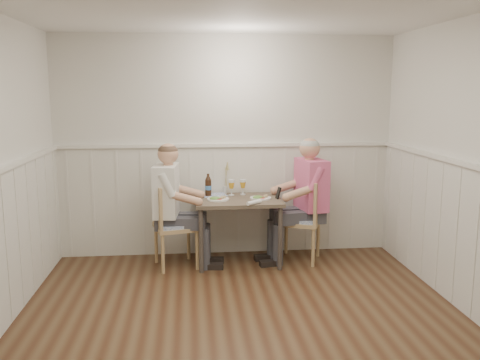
{
  "coord_description": "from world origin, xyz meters",
  "views": [
    {
      "loc": [
        -0.44,
        -3.76,
        1.95
      ],
      "look_at": [
        0.11,
        1.64,
        1.0
      ],
      "focal_mm": 38.0,
      "sensor_mm": 36.0,
      "label": 1
    }
  ],
  "objects": [
    {
      "name": "beer_glass_b",
      "position": [
        0.05,
        2.03,
        0.87
      ],
      "size": [
        0.07,
        0.07,
        0.18
      ],
      "color": "silver",
      "rests_on": "dining_table"
    },
    {
      "name": "plate_diner",
      "position": [
        -0.14,
        1.79,
        0.77
      ],
      "size": [
        0.24,
        0.24,
        0.06
      ],
      "color": "white",
      "rests_on": "dining_table"
    },
    {
      "name": "diner_cream",
      "position": [
        -0.66,
        1.78,
        0.59
      ],
      "size": [
        0.68,
        0.47,
        1.42
      ],
      "color": "#3F3F47",
      "rests_on": "ground"
    },
    {
      "name": "dining_table",
      "position": [
        0.11,
        1.84,
        0.65
      ],
      "size": [
        0.96,
        0.7,
        0.75
      ],
      "color": "brown",
      "rests_on": "ground"
    },
    {
      "name": "wainscot",
      "position": [
        0.0,
        0.69,
        0.69
      ],
      "size": [
        4.0,
        4.49,
        1.34
      ],
      "color": "silver",
      "rests_on": "ground"
    },
    {
      "name": "man_in_pink",
      "position": [
        0.91,
        1.86,
        0.61
      ],
      "size": [
        0.72,
        0.51,
        1.45
      ],
      "color": "#3F3F47",
      "rests_on": "ground"
    },
    {
      "name": "ground_plane",
      "position": [
        0.0,
        0.0,
        0.0
      ],
      "size": [
        4.5,
        4.5,
        0.0
      ],
      "primitive_type": "plane",
      "color": "#422616"
    },
    {
      "name": "chair_right",
      "position": [
        0.88,
        1.83,
        0.52
      ],
      "size": [
        0.59,
        0.59,
        0.96
      ],
      "color": "tan",
      "rests_on": "ground"
    },
    {
      "name": "beer_bottle",
      "position": [
        -0.23,
        2.01,
        0.87
      ],
      "size": [
        0.07,
        0.07,
        0.26
      ],
      "color": "black",
      "rests_on": "dining_table"
    },
    {
      "name": "plate_man",
      "position": [
        0.35,
        1.81,
        0.77
      ],
      "size": [
        0.24,
        0.24,
        0.06
      ],
      "color": "white",
      "rests_on": "dining_table"
    },
    {
      "name": "rolled_napkin",
      "position": [
        0.25,
        1.53,
        0.77
      ],
      "size": [
        0.18,
        0.15,
        0.04
      ],
      "color": "white",
      "rests_on": "dining_table"
    },
    {
      "name": "room_shell",
      "position": [
        0.0,
        0.0,
        1.52
      ],
      "size": [
        4.04,
        4.54,
        2.6
      ],
      "color": "silver",
      "rests_on": "ground"
    },
    {
      "name": "chair_left",
      "position": [
        -0.66,
        1.76,
        0.51
      ],
      "size": [
        0.54,
        0.54,
        0.95
      ],
      "color": "tan",
      "rests_on": "ground"
    },
    {
      "name": "beer_glass_a",
      "position": [
        0.18,
        2.06,
        0.87
      ],
      "size": [
        0.07,
        0.07,
        0.18
      ],
      "color": "silver",
      "rests_on": "dining_table"
    },
    {
      "name": "gingham_mat",
      "position": [
        -0.16,
        2.06,
        0.75
      ],
      "size": [
        0.34,
        0.3,
        0.01
      ],
      "color": "#445F9D",
      "rests_on": "dining_table"
    },
    {
      "name": "grass_vase",
      "position": [
        -0.02,
        2.15,
        0.93
      ],
      "size": [
        0.05,
        0.05,
        0.4
      ],
      "color": "silver",
      "rests_on": "dining_table"
    }
  ]
}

